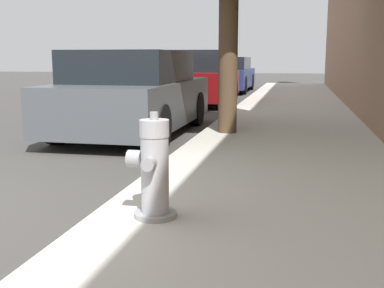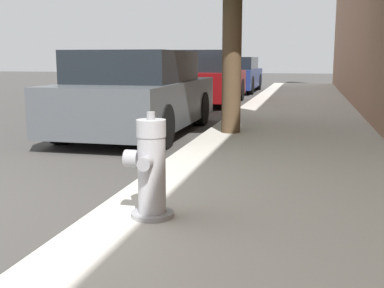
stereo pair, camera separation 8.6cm
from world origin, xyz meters
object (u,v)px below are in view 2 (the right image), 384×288
at_px(fire_hydrant, 151,170).
at_px(parked_car_mid, 206,79).
at_px(parked_car_near, 138,94).
at_px(parked_car_far, 235,75).

distance_m(fire_hydrant, parked_car_mid, 10.31).
height_order(parked_car_near, parked_car_far, parked_car_near).
distance_m(parked_car_near, parked_car_mid, 5.65).
bearing_deg(parked_car_mid, fire_hydrant, -80.27).
height_order(fire_hydrant, parked_car_far, parked_car_far).
bearing_deg(parked_car_far, parked_car_mid, -90.46).
height_order(fire_hydrant, parked_car_mid, parked_car_mid).
xyz_separation_m(parked_car_near, parked_car_mid, (-0.02, 5.65, 0.04)).
xyz_separation_m(fire_hydrant, parked_car_near, (-1.72, 4.51, 0.19)).
xyz_separation_m(parked_car_near, parked_car_far, (0.02, 10.87, -0.02)).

